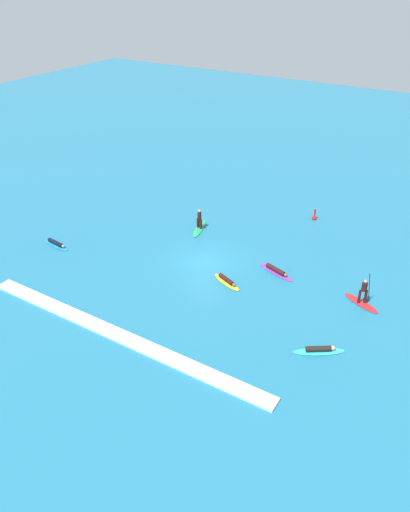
{
  "coord_description": "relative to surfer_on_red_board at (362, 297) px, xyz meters",
  "views": [
    {
      "loc": [
        15.44,
        -24.98,
        18.28
      ],
      "look_at": [
        0.0,
        0.0,
        0.5
      ],
      "focal_mm": 34.59,
      "sensor_mm": 36.0,
      "label": 1
    }
  ],
  "objects": [
    {
      "name": "surfer_on_red_board",
      "position": [
        0.0,
        0.0,
        0.0
      ],
      "size": [
        2.58,
        1.62,
        2.29
      ],
      "rotation": [
        0.0,
        0.0,
        5.87
      ],
      "color": "red",
      "rests_on": "ground_plane"
    },
    {
      "name": "surfer_on_teal_board",
      "position": [
        -0.66,
        -5.54,
        -0.35
      ],
      "size": [
        2.7,
        2.11,
        0.38
      ],
      "rotation": [
        0.0,
        0.0,
        0.6
      ],
      "color": "#33C6CC",
      "rests_on": "ground_plane"
    },
    {
      "name": "marker_buoy",
      "position": [
        -6.67,
        9.39,
        -0.31
      ],
      "size": [
        0.4,
        0.4,
        1.02
      ],
      "color": "red",
      "rests_on": "ground_plane"
    },
    {
      "name": "surfer_on_green_board",
      "position": [
        -13.76,
        3.06,
        -0.1
      ],
      "size": [
        1.49,
        3.11,
        1.66
      ],
      "rotation": [
        0.0,
        0.0,
        5.01
      ],
      "color": "#23B266",
      "rests_on": "ground_plane"
    },
    {
      "name": "surfer_on_blue_board",
      "position": [
        -21.38,
        -4.78,
        -0.34
      ],
      "size": [
        2.6,
        0.85,
        0.38
      ],
      "rotation": [
        0.0,
        0.0,
        6.17
      ],
      "color": "#1E8CD1",
      "rests_on": "ground_plane"
    },
    {
      "name": "surfer_on_purple_board",
      "position": [
        -5.95,
        0.43,
        -0.34
      ],
      "size": [
        2.99,
        1.49,
        0.39
      ],
      "rotation": [
        0.0,
        0.0,
        5.96
      ],
      "color": "purple",
      "rests_on": "ground_plane"
    },
    {
      "name": "wave_crest",
      "position": [
        -10.77,
        -10.27,
        -0.4
      ],
      "size": [
        19.47,
        0.9,
        0.18
      ],
      "primitive_type": "cube",
      "color": "white",
      "rests_on": "ground_plane"
    },
    {
      "name": "ground_plane",
      "position": [
        -10.77,
        -0.95,
        -0.49
      ],
      "size": [
        120.0,
        120.0,
        0.0
      ],
      "primitive_type": "plane",
      "color": "teal",
      "rests_on": "ground"
    },
    {
      "name": "surfer_on_yellow_board",
      "position": [
        -8.19,
        -2.4,
        -0.35
      ],
      "size": [
        2.47,
        1.48,
        0.39
      ],
      "rotation": [
        0.0,
        0.0,
        5.9
      ],
      "color": "yellow",
      "rests_on": "ground_plane"
    }
  ]
}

